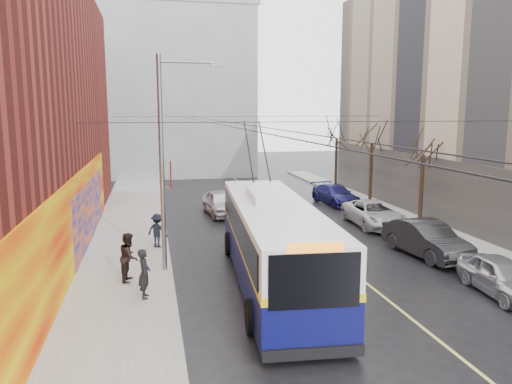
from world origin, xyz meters
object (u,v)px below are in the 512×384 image
trolleybus (273,241)px  parked_car_c (374,214)px  streetlight_pole (166,159)px  tree_near (424,142)px  parked_car_a (502,276)px  parked_car_d (335,195)px  pedestrian_a (144,273)px  pedestrian_c (157,231)px  pedestrian_b (129,257)px  following_car (221,203)px  tree_mid (372,132)px  parked_car_b (426,239)px  tree_far (337,130)px

trolleybus → parked_car_c: trolleybus is taller
streetlight_pole → parked_car_c: 14.38m
tree_near → parked_car_a: bearing=-105.6°
streetlight_pole → parked_car_a: streetlight_pole is taller
parked_car_a → parked_car_d: 18.50m
streetlight_pole → pedestrian_a: size_ratio=5.00×
parked_car_d → trolleybus: bearing=-126.6°
pedestrian_a → pedestrian_c: bearing=-2.1°
trolleybus → pedestrian_b: (-5.54, 1.13, -0.63)m
parked_car_c → following_car: bearing=151.0°
parked_car_c → tree_mid: bearing=69.0°
tree_mid → pedestrian_c: bearing=-148.8°
streetlight_pole → parked_car_b: 12.60m
streetlight_pole → parked_car_c: streetlight_pole is taller
streetlight_pole → pedestrian_b: (-1.55, -1.13, -3.73)m
pedestrian_a → tree_far: bearing=-32.1°
following_car → pedestrian_c: 8.80m
trolleybus → following_car: (-0.14, 13.57, -0.94)m
pedestrian_c → trolleybus: bearing=160.1°
parked_car_c → pedestrian_c: 12.95m
pedestrian_b → parked_car_c: bearing=-52.8°
streetlight_pole → tree_near: streetlight_pole is taller
parked_car_b → pedestrian_a: bearing=-172.6°
tree_near → parked_car_a: size_ratio=1.54×
parked_car_b → pedestrian_c: 12.87m
parked_car_c → pedestrian_b: 15.69m
parked_car_d → pedestrian_a: bearing=-137.2°
parked_car_c → parked_car_d: (0.28, 7.06, -0.03)m
streetlight_pole → parked_car_d: bearing=46.7°
tree_mid → tree_far: size_ratio=1.02×
pedestrian_c → tree_near: bearing=-137.9°
tree_mid → parked_car_d: tree_mid is taller
parked_car_c → pedestrian_b: pedestrian_b is taller
tree_near → pedestrian_c: size_ratio=3.83×
tree_mid → pedestrian_b: (-16.69, -14.13, -4.14)m
tree_far → trolleybus: 25.13m
tree_mid → trolleybus: (-11.16, -15.26, -3.51)m
streetlight_pole → parked_car_d: size_ratio=1.83×
following_car → parked_car_a: bearing=-68.8°
tree_mid → pedestrian_a: bearing=-135.0°
streetlight_pole → following_car: (3.85, 11.31, -4.04)m
parked_car_a → parked_car_c: (0.26, 11.44, 0.03)m
tree_near → trolleybus: tree_near is taller
parked_car_c → following_car: 9.83m
streetlight_pole → tree_mid: (15.14, 13.00, 0.41)m
streetlight_pole → pedestrian_a: (-0.96, -3.12, -3.80)m
trolleybus → pedestrian_a: trolleybus is taller
tree_mid → pedestrian_c: tree_mid is taller
streetlight_pole → parked_car_b: streetlight_pole is taller
trolleybus → following_car: size_ratio=2.84×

